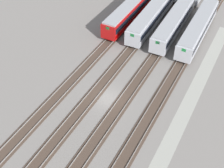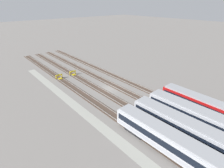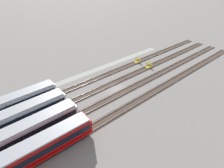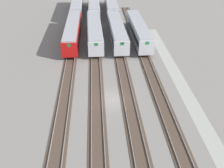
# 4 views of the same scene
# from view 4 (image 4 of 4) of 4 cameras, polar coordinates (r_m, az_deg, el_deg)

# --- Properties ---
(ground_plane) EXTENTS (400.00, 400.00, 0.00)m
(ground_plane) POSITION_cam_4_polar(r_m,az_deg,el_deg) (36.47, 0.13, -3.42)
(ground_plane) COLOR gray
(service_walkway) EXTENTS (54.00, 2.00, 0.01)m
(service_walkway) POSITION_cam_4_polar(r_m,az_deg,el_deg) (38.57, 16.20, -2.67)
(service_walkway) COLOR #9E9E93
(service_walkway) RESTS_ON ground
(rail_track_nearest) EXTENTS (90.00, 2.23, 0.21)m
(rail_track_nearest) POSITION_cam_4_polar(r_m,az_deg,el_deg) (37.42, 10.40, -2.92)
(rail_track_nearest) COLOR #47382D
(rail_track_nearest) RESTS_ON ground
(rail_track_near_inner) EXTENTS (90.00, 2.24, 0.21)m
(rail_track_near_inner) POSITION_cam_4_polar(r_m,az_deg,el_deg) (36.64, 3.61, -3.23)
(rail_track_near_inner) COLOR #47382D
(rail_track_near_inner) RESTS_ON ground
(rail_track_middle) EXTENTS (90.00, 2.24, 0.21)m
(rail_track_middle) POSITION_cam_4_polar(r_m,az_deg,el_deg) (36.39, -3.38, -3.50)
(rail_track_middle) COLOR #47382D
(rail_track_middle) RESTS_ON ground
(rail_track_far_inner) EXTENTS (90.00, 2.23, 0.21)m
(rail_track_far_inner) POSITION_cam_4_polar(r_m,az_deg,el_deg) (36.68, -10.36, -3.71)
(rail_track_far_inner) COLOR #47382D
(rail_track_far_inner) RESTS_ON ground
(subway_car_front_row_leftmost) EXTENTS (18.05, 3.15, 3.70)m
(subway_car_front_row_leftmost) POSITION_cam_4_polar(r_m,az_deg,el_deg) (55.04, 5.72, 11.55)
(subway_car_front_row_leftmost) COLOR #ADAFB7
(subway_car_front_row_leftmost) RESTS_ON ground
(subway_car_front_row_left_inner) EXTENTS (18.06, 3.26, 3.70)m
(subway_car_front_row_left_inner) POSITION_cam_4_polar(r_m,az_deg,el_deg) (54.51, 1.01, 11.49)
(subway_car_front_row_left_inner) COLOR #ADAFB7
(subway_car_front_row_left_inner) RESTS_ON ground
(subway_car_front_row_centre) EXTENTS (18.03, 3.03, 3.70)m
(subway_car_front_row_centre) POSITION_cam_4_polar(r_m,az_deg,el_deg) (72.24, -4.00, 16.61)
(subway_car_front_row_centre) COLOR #ADAFB7
(subway_car_front_row_centre) RESTS_ON ground
(subway_car_front_row_right_inner) EXTENTS (18.03, 3.04, 3.70)m
(subway_car_front_row_right_inner) POSITION_cam_4_polar(r_m,az_deg,el_deg) (72.65, -7.63, 16.50)
(subway_car_front_row_right_inner) COLOR #ADAFB7
(subway_car_front_row_right_inner) RESTS_ON ground
(subway_car_front_row_rightmost) EXTENTS (18.00, 2.84, 3.70)m
(subway_car_front_row_rightmost) POSITION_cam_4_polar(r_m,az_deg,el_deg) (72.72, -0.25, 16.79)
(subway_car_front_row_rightmost) COLOR #ADAFB7
(subway_car_front_row_rightmost) RESTS_ON ground
(subway_car_back_row_leftmost) EXTENTS (18.06, 3.24, 3.70)m
(subway_car_back_row_leftmost) POSITION_cam_4_polar(r_m,az_deg,el_deg) (54.34, -3.83, 11.36)
(subway_car_back_row_leftmost) COLOR #ADAFB7
(subway_car_back_row_leftmost) RESTS_ON ground
(subway_car_back_row_centre) EXTENTS (18.01, 2.93, 3.70)m
(subway_car_back_row_centre) POSITION_cam_4_polar(r_m,az_deg,el_deg) (54.54, -8.57, 11.15)
(subway_car_back_row_centre) COLOR #A80F0F
(subway_car_back_row_centre) RESTS_ON ground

